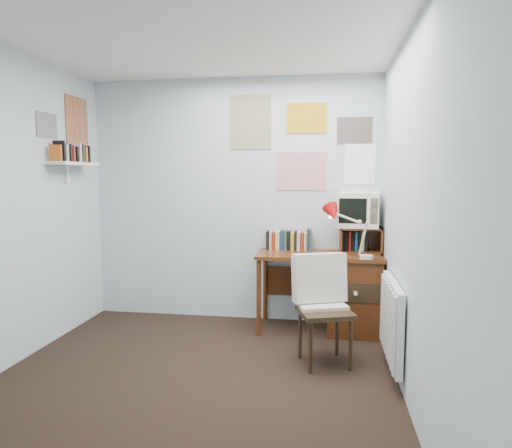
# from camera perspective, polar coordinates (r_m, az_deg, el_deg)

# --- Properties ---
(ground) EXTENTS (3.50, 3.50, 0.00)m
(ground) POSITION_cam_1_polar(r_m,az_deg,el_deg) (3.41, -8.94, -20.23)
(ground) COLOR black
(ground) RESTS_ON ground
(back_wall) EXTENTS (3.00, 0.02, 2.50)m
(back_wall) POSITION_cam_1_polar(r_m,az_deg,el_deg) (4.76, -2.81, 2.96)
(back_wall) COLOR silver
(back_wall) RESTS_ON ground
(right_wall) EXTENTS (0.02, 3.50, 2.50)m
(right_wall) POSITION_cam_1_polar(r_m,az_deg,el_deg) (2.97, 19.34, 0.73)
(right_wall) COLOR silver
(right_wall) RESTS_ON ground
(ceiling) EXTENTS (3.00, 3.50, 0.02)m
(ceiling) POSITION_cam_1_polar(r_m,az_deg,el_deg) (3.22, -9.75, 23.93)
(ceiling) COLOR white
(ceiling) RESTS_ON back_wall
(desk) EXTENTS (1.20, 0.55, 0.76)m
(desk) POSITION_cam_1_polar(r_m,az_deg,el_deg) (4.53, 11.36, -8.13)
(desk) COLOR #5B2D14
(desk) RESTS_ON ground
(desk_chair) EXTENTS (0.54, 0.53, 0.85)m
(desk_chair) POSITION_cam_1_polar(r_m,az_deg,el_deg) (3.73, 8.60, -10.86)
(desk_chair) COLOR black
(desk_chair) RESTS_ON ground
(desk_lamp) EXTENTS (0.34, 0.30, 0.44)m
(desk_lamp) POSITION_cam_1_polar(r_m,az_deg,el_deg) (4.22, 13.71, -1.29)
(desk_lamp) COLOR red
(desk_lamp) RESTS_ON desk
(tv_riser) EXTENTS (0.40, 0.30, 0.25)m
(tv_riser) POSITION_cam_1_polar(r_m,az_deg,el_deg) (4.56, 12.91, -1.94)
(tv_riser) COLOR #5B2D14
(tv_riser) RESTS_ON desk
(crt_tv) EXTENTS (0.42, 0.39, 0.37)m
(crt_tv) POSITION_cam_1_polar(r_m,az_deg,el_deg) (4.54, 12.63, 1.95)
(crt_tv) COLOR beige
(crt_tv) RESTS_ON tv_riser
(book_row) EXTENTS (0.60, 0.14, 0.22)m
(book_row) POSITION_cam_1_polar(r_m,az_deg,el_deg) (4.62, 5.03, -1.88)
(book_row) COLOR #5B2D14
(book_row) RESTS_ON desk
(radiator) EXTENTS (0.09, 0.80, 0.60)m
(radiator) POSITION_cam_1_polar(r_m,az_deg,el_deg) (3.66, 16.64, -11.47)
(radiator) COLOR white
(radiator) RESTS_ON right_wall
(wall_shelf) EXTENTS (0.20, 0.62, 0.24)m
(wall_shelf) POSITION_cam_1_polar(r_m,az_deg,el_deg) (4.65, -21.82, 7.02)
(wall_shelf) COLOR white
(wall_shelf) RESTS_ON left_wall
(posters_back) EXTENTS (1.20, 0.01, 0.90)m
(posters_back) POSITION_cam_1_polar(r_m,az_deg,el_deg) (4.67, 5.71, 10.24)
(posters_back) COLOR white
(posters_back) RESTS_ON back_wall
(posters_left) EXTENTS (0.01, 0.70, 0.60)m
(posters_left) POSITION_cam_1_polar(r_m,az_deg,el_deg) (4.72, -23.01, 11.57)
(posters_left) COLOR white
(posters_left) RESTS_ON left_wall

